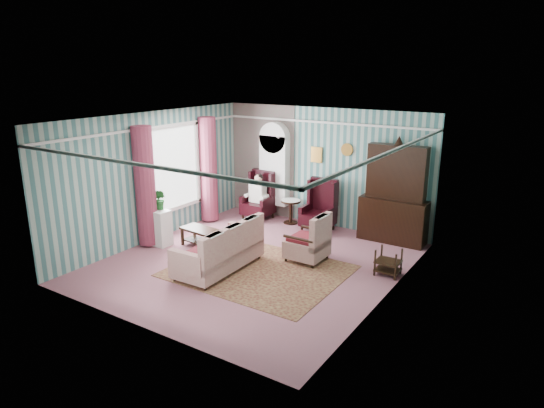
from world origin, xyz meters
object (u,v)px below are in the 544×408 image
Objects in this scene: bookcase at (274,175)px; plant_stand at (158,227)px; sofa at (219,247)px; wingback_right at (318,206)px; nest_table at (388,262)px; wingback_left at (258,196)px; round_side_table at (291,212)px; floral_armchair at (307,236)px; dresser_hutch at (395,191)px; coffee_table at (201,238)px; seated_woman at (258,197)px.

bookcase is 3.39m from plant_stand.
bookcase reaches higher than sofa.
wingback_right is at bearing 47.16° from plant_stand.
nest_table is 3.27m from sofa.
plant_stand is at bearing -108.49° from bookcase.
wingback_left is 3.33m from sofa.
round_side_table is (-0.85, 0.15, -0.33)m from wingback_right.
floral_armchair reaches higher than round_side_table.
dresser_hutch reaches higher than round_side_table.
wingback_left is 2.99m from floral_armchair.
floral_armchair is at bearing -173.00° from nest_table.
coffee_table is at bearing 54.89° from sofa.
wingback_left is 1.06× the size of seated_woman.
sofa is at bearing -74.77° from bookcase.
wingback_right is 3.76m from plant_stand.
dresser_hutch is 2.75m from round_side_table.
bookcase is 3.67m from sofa.
coffee_table is (-0.82, -2.49, -0.09)m from round_side_table.
coffee_table is at bearing -168.79° from nest_table.
floral_armchair is (1.52, -1.90, 0.23)m from round_side_table.
sofa is at bearing -100.06° from wingback_right.
round_side_table is (-2.60, -0.12, -0.88)m from dresser_hutch.
seated_woman is 2.87m from plant_stand.
wingback_left is at bearing 20.05° from sofa.
bookcase is 1.79× the size of wingback_left.
bookcase reaches higher than coffee_table.
plant_stand is at bearing -166.16° from nest_table.
seated_woman is 1.47× the size of plant_stand.
plant_stand is (-0.80, -2.75, -0.22)m from wingback_left.
wingback_left is 1.38× the size of coffee_table.
wingback_right reaches higher than plant_stand.
wingback_left reaches higher than seated_woman.
round_side_table is at bearing -177.36° from dresser_hutch.
floral_armchair reaches higher than nest_table.
wingback_left and wingback_right have the same top height.
dresser_hutch is at bearing 35.08° from plant_stand.
dresser_hutch is 1.20× the size of sofa.
wingback_left is (-0.25, -0.39, -0.50)m from bookcase.
plant_stand is at bearing -154.99° from coffee_table.
round_side_table is 0.56× the size of floral_armchair.
floral_armchair is 1.18× the size of coffee_table.
wingback_right reaches higher than nest_table.
dresser_hutch is 3.55m from wingback_left.
wingback_right is 2.31× the size of nest_table.
bookcase reaches higher than nest_table.
wingback_left is at bearing 0.00° from seated_woman.
floral_armchair is (0.67, -1.75, -0.09)m from wingback_right.
seated_woman is (-0.25, -0.39, -0.53)m from bookcase.
floral_armchair is 2.44m from coffee_table.
wingback_left is 2.87m from plant_stand.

